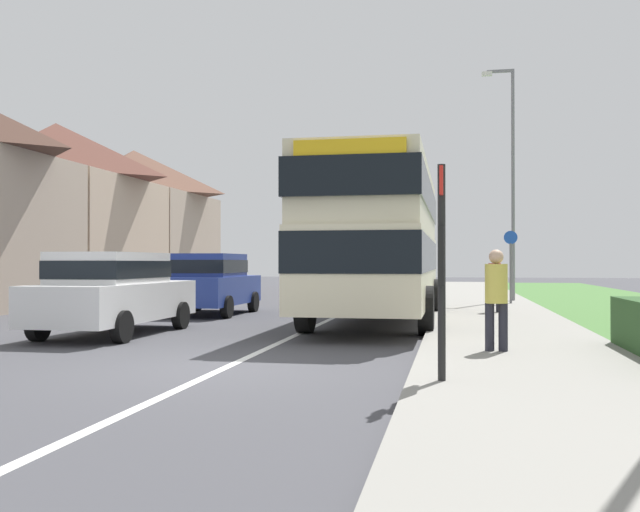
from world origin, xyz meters
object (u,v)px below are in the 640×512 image
object	(u,v)px
parked_car_white	(114,290)
pedestrian_walking_away	(495,281)
parked_car_blue	(210,281)
pedestrian_at_stop	(496,295)
street_lamp_mid	(510,171)
double_decker_bus	(379,235)
cycle_route_sign	(511,264)
bus_stop_sign	(442,257)

from	to	relation	value
parked_car_white	pedestrian_walking_away	world-z (taller)	parked_car_white
parked_car_white	parked_car_blue	bearing A→B (deg)	89.81
parked_car_blue	pedestrian_walking_away	xyz separation A→B (m)	(7.86, 0.81, 0.04)
pedestrian_at_stop	street_lamp_mid	distance (m)	15.20
double_decker_bus	pedestrian_at_stop	world-z (taller)	double_decker_bus
parked_car_white	street_lamp_mid	distance (m)	15.77
street_lamp_mid	cycle_route_sign	bearing A→B (deg)	-94.21
pedestrian_at_stop	street_lamp_mid	size ratio (longest dim) A/B	0.20
parked_car_blue	street_lamp_mid	world-z (taller)	street_lamp_mid
pedestrian_walking_away	street_lamp_mid	distance (m)	7.24
bus_stop_sign	street_lamp_mid	xyz separation A→B (m)	(2.13, 17.49, 3.21)
bus_stop_sign	cycle_route_sign	distance (m)	15.80
double_decker_bus	pedestrian_at_stop	xyz separation A→B (m)	(2.43, -5.98, -1.17)
double_decker_bus	parked_car_blue	bearing A→B (deg)	160.52
pedestrian_at_stop	pedestrian_walking_away	size ratio (longest dim) A/B	1.00
bus_stop_sign	cycle_route_sign	world-z (taller)	bus_stop_sign
pedestrian_walking_away	cycle_route_sign	bearing A→B (deg)	79.97
double_decker_bus	street_lamp_mid	xyz separation A→B (m)	(3.79, 8.68, 2.61)
cycle_route_sign	parked_car_blue	bearing A→B (deg)	-149.39
double_decker_bus	bus_stop_sign	size ratio (longest dim) A/B	3.80
cycle_route_sign	street_lamp_mid	distance (m)	3.79
pedestrian_walking_away	pedestrian_at_stop	bearing A→B (deg)	-93.08
parked_car_blue	parked_car_white	bearing A→B (deg)	-90.19
street_lamp_mid	pedestrian_at_stop	bearing A→B (deg)	-95.27
pedestrian_walking_away	street_lamp_mid	xyz separation A→B (m)	(0.89, 6.11, 3.77)
pedestrian_at_stop	bus_stop_sign	xyz separation A→B (m)	(-0.77, -2.84, 0.56)
pedestrian_at_stop	cycle_route_sign	bearing A→B (deg)	84.58
pedestrian_at_stop	pedestrian_walking_away	distance (m)	8.56
pedestrian_walking_away	bus_stop_sign	size ratio (longest dim) A/B	0.64
parked_car_white	parked_car_blue	world-z (taller)	parked_car_blue
parked_car_white	parked_car_blue	size ratio (longest dim) A/B	1.13
pedestrian_at_stop	bus_stop_sign	bearing A→B (deg)	-105.28
parked_car_white	pedestrian_walking_away	xyz separation A→B (m)	(7.88, 6.42, 0.06)
double_decker_bus	pedestrian_walking_away	xyz separation A→B (m)	(2.89, 2.57, -1.17)
cycle_route_sign	parked_car_white	bearing A→B (deg)	-128.89
pedestrian_walking_away	bus_stop_sign	bearing A→B (deg)	-96.19
double_decker_bus	parked_car_white	distance (m)	6.42
parked_car_blue	double_decker_bus	bearing A→B (deg)	-19.48
double_decker_bus	cycle_route_sign	distance (m)	7.80
pedestrian_at_stop	pedestrian_walking_away	xyz separation A→B (m)	(0.46, 8.55, 0.00)
pedestrian_walking_away	cycle_route_sign	size ratio (longest dim) A/B	0.66
parked_car_blue	pedestrian_walking_away	bearing A→B (deg)	5.91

